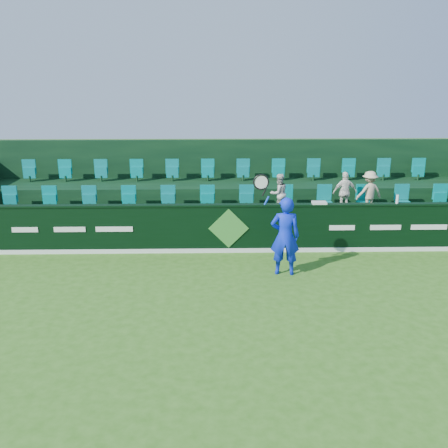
{
  "coord_description": "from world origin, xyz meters",
  "views": [
    {
      "loc": [
        -0.42,
        -9.06,
        4.67
      ],
      "look_at": [
        -0.15,
        2.8,
        1.15
      ],
      "focal_mm": 40.0,
      "sensor_mm": 36.0,
      "label": 1
    }
  ],
  "objects_px": {
    "tennis_player": "(285,236)",
    "spectator_middle": "(345,192)",
    "spectator_right": "(369,192)",
    "drinks_bottle": "(397,199)",
    "spectator_left": "(279,193)",
    "towel": "(319,203)"
  },
  "relations": [
    {
      "from": "drinks_bottle",
      "to": "tennis_player",
      "type": "bearing_deg",
      "value": -153.29
    },
    {
      "from": "spectator_right",
      "to": "drinks_bottle",
      "type": "xyz_separation_m",
      "value": [
        0.43,
        -1.12,
        0.05
      ]
    },
    {
      "from": "tennis_player",
      "to": "spectator_right",
      "type": "distance_m",
      "value": 4.0
    },
    {
      "from": "spectator_left",
      "to": "tennis_player",
      "type": "bearing_deg",
      "value": 61.27
    },
    {
      "from": "spectator_left",
      "to": "towel",
      "type": "bearing_deg",
      "value": 105.85
    },
    {
      "from": "towel",
      "to": "drinks_bottle",
      "type": "relative_size",
      "value": 1.64
    },
    {
      "from": "spectator_right",
      "to": "towel",
      "type": "xyz_separation_m",
      "value": [
        -1.7,
        -1.12,
        -0.04
      ]
    },
    {
      "from": "tennis_player",
      "to": "spectator_right",
      "type": "xyz_separation_m",
      "value": [
        2.86,
        2.77,
        0.44
      ]
    },
    {
      "from": "spectator_left",
      "to": "spectator_right",
      "type": "bearing_deg",
      "value": 155.41
    },
    {
      "from": "tennis_player",
      "to": "spectator_middle",
      "type": "bearing_deg",
      "value": 52.36
    },
    {
      "from": "spectator_middle",
      "to": "spectator_right",
      "type": "bearing_deg",
      "value": 175.08
    },
    {
      "from": "tennis_player",
      "to": "spectator_left",
      "type": "height_order",
      "value": "tennis_player"
    },
    {
      "from": "tennis_player",
      "to": "spectator_left",
      "type": "xyz_separation_m",
      "value": [
        0.2,
        2.77,
        0.4
      ]
    },
    {
      "from": "spectator_right",
      "to": "drinks_bottle",
      "type": "relative_size",
      "value": 5.21
    },
    {
      "from": "spectator_left",
      "to": "spectator_middle",
      "type": "distance_m",
      "value": 1.94
    },
    {
      "from": "spectator_middle",
      "to": "drinks_bottle",
      "type": "xyz_separation_m",
      "value": [
        1.15,
        -1.12,
        0.06
      ]
    },
    {
      "from": "tennis_player",
      "to": "towel",
      "type": "height_order",
      "value": "tennis_player"
    },
    {
      "from": "tennis_player",
      "to": "spectator_left",
      "type": "bearing_deg",
      "value": 85.86
    },
    {
      "from": "tennis_player",
      "to": "spectator_left",
      "type": "distance_m",
      "value": 2.81
    },
    {
      "from": "tennis_player",
      "to": "drinks_bottle",
      "type": "relative_size",
      "value": 10.88
    },
    {
      "from": "spectator_left",
      "to": "spectator_middle",
      "type": "height_order",
      "value": "spectator_middle"
    },
    {
      "from": "spectator_left",
      "to": "towel",
      "type": "xyz_separation_m",
      "value": [
        0.95,
        -1.12,
        -0.0
      ]
    }
  ]
}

